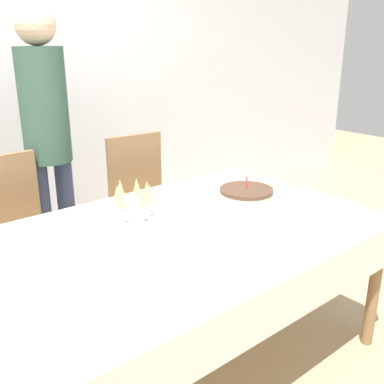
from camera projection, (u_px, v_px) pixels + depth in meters
The scene contains 12 objects.
ground_plane at pixel (178, 363), 2.28m from camera, with size 12.00×12.00×0.00m, color tan.
wall_back at pixel (18, 70), 3.15m from camera, with size 8.00×0.05×2.70m.
dining_table at pixel (176, 251), 2.07m from camera, with size 1.92×1.20×0.73m.
dining_chair_far_left at pixel (16, 234), 2.52m from camera, with size 0.44×0.44×0.95m.
dining_chair_far_right at pixel (144, 200), 3.04m from camera, with size 0.45×0.45×0.95m.
birthday_cake at pixel (246, 199), 2.28m from camera, with size 0.27×0.27×0.19m.
champagne_tray at pixel (134, 201), 2.16m from camera, with size 0.29×0.29×0.18m.
plate_stack_main at pixel (220, 247), 1.84m from camera, with size 0.26×0.26×0.04m.
cake_knife at pixel (271, 221), 2.15m from camera, with size 0.28×0.15×0.00m.
fork_pile at pixel (118, 278), 1.63m from camera, with size 0.17×0.06×0.02m.
napkin_pile at pixel (96, 260), 1.77m from camera, with size 0.15×0.15×0.01m.
person_standing at pixel (46, 126), 2.69m from camera, with size 0.28×0.28×1.75m.
Camera 1 is at (-1.14, -1.49, 1.56)m, focal length 42.00 mm.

